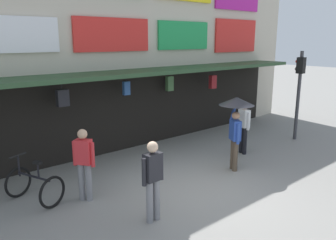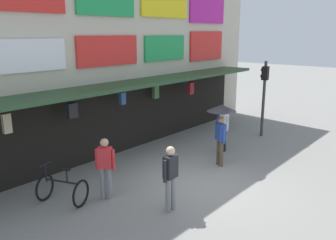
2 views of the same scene
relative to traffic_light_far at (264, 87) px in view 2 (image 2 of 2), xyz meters
name	(u,v)px [view 2 (image 2 of 2)]	position (x,y,z in m)	size (l,w,h in m)	color
ground_plane	(202,184)	(-5.74, -0.90, -2.14)	(80.00, 80.00, 0.00)	gray
shopfront	(97,43)	(-5.75, 3.67, 1.82)	(18.00, 2.60, 8.00)	beige
traffic_light_far	(264,87)	(0.00, 0.00, 0.00)	(0.31, 0.34, 3.20)	#38383D
bicycle_parked	(62,189)	(-9.08, 1.17, -1.75)	(1.09, 1.34, 1.05)	black
pedestrian_with_umbrella	(221,118)	(-4.12, -0.49, -0.50)	(0.96, 0.96, 2.08)	brown
pedestrian_in_red	(223,126)	(-2.77, 0.24, -1.19)	(0.31, 0.51, 1.68)	black
pedestrian_in_black	(105,165)	(-8.16, 0.52, -1.19)	(0.39, 0.45, 1.68)	gray
pedestrian_in_white	(170,175)	(-7.54, -1.20, -1.19)	(0.53, 0.24, 1.68)	gray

